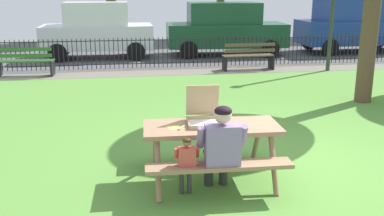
{
  "coord_description": "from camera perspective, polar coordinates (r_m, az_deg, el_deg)",
  "views": [
    {
      "loc": [
        -2.14,
        -5.98,
        2.56
      ],
      "look_at": [
        -1.15,
        0.48,
        0.75
      ],
      "focal_mm": 41.66,
      "sensor_mm": 36.0,
      "label": 1
    }
  ],
  "objects": [
    {
      "name": "ground",
      "position": [
        8.73,
        5.89,
        -1.73
      ],
      "size": [
        28.0,
        12.15,
        0.02
      ],
      "primitive_type": "cube",
      "color": "#59923A"
    },
    {
      "name": "cobblestone_walkway",
      "position": [
        13.84,
        0.33,
        4.81
      ],
      "size": [
        28.0,
        1.4,
        0.01
      ],
      "primitive_type": "cube",
      "color": "slate"
    },
    {
      "name": "street_asphalt",
      "position": [
        18.09,
        -1.85,
        7.32
      ],
      "size": [
        28.0,
        7.28,
        0.01
      ],
      "primitive_type": "cube",
      "color": "#515154"
    },
    {
      "name": "picnic_table_foreground",
      "position": [
        5.95,
        2.51,
        -3.8
      ],
      "size": [
        1.85,
        1.54,
        0.79
      ],
      "color": "#9E7657",
      "rests_on": "ground"
    },
    {
      "name": "pizza_box_open",
      "position": [
        5.97,
        1.48,
        -0.8
      ],
      "size": [
        0.47,
        0.53,
        0.5
      ],
      "color": "tan",
      "rests_on": "picnic_table_foreground"
    },
    {
      "name": "pizza_slice_on_table",
      "position": [
        5.79,
        -2.04,
        -2.46
      ],
      "size": [
        0.27,
        0.26,
        0.02
      ],
      "color": "#EDD960",
      "rests_on": "picnic_table_foreground"
    },
    {
      "name": "adult_at_table",
      "position": [
        5.47,
        3.74,
        -4.91
      ],
      "size": [
        0.62,
        0.6,
        1.19
      ],
      "color": "#2E2E2E",
      "rests_on": "ground"
    },
    {
      "name": "child_at_table",
      "position": [
        5.44,
        -0.72,
        -6.8
      ],
      "size": [
        0.31,
        0.3,
        0.81
      ],
      "color": "#3B3B3B",
      "rests_on": "ground"
    },
    {
      "name": "iron_fence_streetside",
      "position": [
        14.45,
        -0.11,
        7.24
      ],
      "size": [
        18.53,
        0.03,
        0.96
      ],
      "color": "black",
      "rests_on": "ground"
    },
    {
      "name": "park_bench_left",
      "position": [
        13.76,
        -20.6,
        5.53
      ],
      "size": [
        1.62,
        0.56,
        0.85
      ],
      "color": "#2D6126",
      "rests_on": "ground"
    },
    {
      "name": "park_bench_center",
      "position": [
        14.0,
        7.25,
        6.55
      ],
      "size": [
        1.61,
        0.51,
        0.85
      ],
      "color": "brown",
      "rests_on": "ground"
    },
    {
      "name": "parked_car_left",
      "position": [
        16.55,
        -12.02,
        9.78
      ],
      "size": [
        3.91,
        1.84,
        1.98
      ],
      "color": "silver",
      "rests_on": "ground"
    },
    {
      "name": "parked_car_center",
      "position": [
        16.96,
        4.28,
        10.18
      ],
      "size": [
        4.48,
        2.07,
        1.94
      ],
      "color": "#184A2B",
      "rests_on": "ground"
    },
    {
      "name": "parked_car_right",
      "position": [
        18.87,
        20.52,
        10.08
      ],
      "size": [
        4.64,
        2.04,
        2.08
      ],
      "color": "navy",
      "rests_on": "ground"
    }
  ]
}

